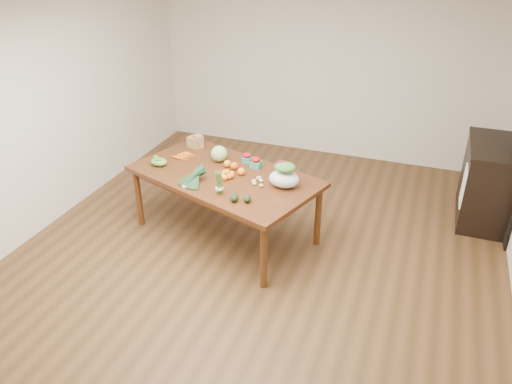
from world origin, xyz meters
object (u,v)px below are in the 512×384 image
(dining_table, at_px, (225,205))
(paper_bag, at_px, (195,141))
(cabbage, at_px, (219,154))
(cabinet, at_px, (486,182))
(kale_bunch, at_px, (191,177))
(salad_bag, at_px, (284,176))
(mandarin_cluster, at_px, (227,173))
(asparagus_bundle, at_px, (219,183))

(dining_table, bearing_deg, paper_bag, 156.99)
(cabbage, bearing_deg, cabinet, 20.68)
(cabinet, relative_size, kale_bunch, 2.55)
(cabinet, distance_m, salad_bag, 2.50)
(dining_table, bearing_deg, mandarin_cluster, -25.18)
(salad_bag, bearing_deg, cabinet, 35.18)
(cabinet, height_order, asparagus_bundle, asparagus_bundle)
(cabinet, distance_m, kale_bunch, 3.40)
(paper_bag, bearing_deg, mandarin_cluster, -41.98)
(salad_bag, bearing_deg, dining_table, 176.00)
(paper_bag, bearing_deg, dining_table, -41.79)
(cabbage, height_order, asparagus_bundle, asparagus_bundle)
(mandarin_cluster, bearing_deg, dining_table, 136.04)
(dining_table, height_order, salad_bag, salad_bag)
(salad_bag, bearing_deg, asparagus_bundle, -146.00)
(cabinet, relative_size, asparagus_bundle, 4.08)
(cabinet, bearing_deg, dining_table, -153.01)
(cabinet, height_order, kale_bunch, cabinet)
(paper_bag, height_order, kale_bunch, kale_bunch)
(salad_bag, bearing_deg, mandarin_cluster, -179.21)
(kale_bunch, bearing_deg, salad_bag, 36.01)
(dining_table, relative_size, salad_bag, 6.35)
(kale_bunch, bearing_deg, asparagus_bundle, 4.64)
(cabbage, bearing_deg, paper_bag, 148.59)
(dining_table, relative_size, paper_bag, 9.02)
(dining_table, height_order, paper_bag, paper_bag)
(cabbage, xyz_separation_m, salad_bag, (0.86, -0.33, 0.03))
(cabinet, xyz_separation_m, salad_bag, (-2.02, -1.42, 0.40))
(dining_table, relative_size, mandarin_cluster, 11.01)
(paper_bag, bearing_deg, kale_bunch, -66.08)
(cabinet, bearing_deg, paper_bag, -166.02)
(cabbage, distance_m, salad_bag, 0.93)
(cabinet, relative_size, paper_bag, 4.64)
(kale_bunch, bearing_deg, cabinet, 49.00)
(mandarin_cluster, relative_size, salad_bag, 0.58)
(asparagus_bundle, relative_size, salad_bag, 0.80)
(asparagus_bundle, bearing_deg, dining_table, 126.18)
(paper_bag, relative_size, kale_bunch, 0.55)
(cabinet, relative_size, mandarin_cluster, 5.67)
(paper_bag, height_order, mandarin_cluster, paper_bag)
(paper_bag, distance_m, mandarin_cluster, 0.91)
(dining_table, height_order, asparagus_bundle, asparagus_bundle)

